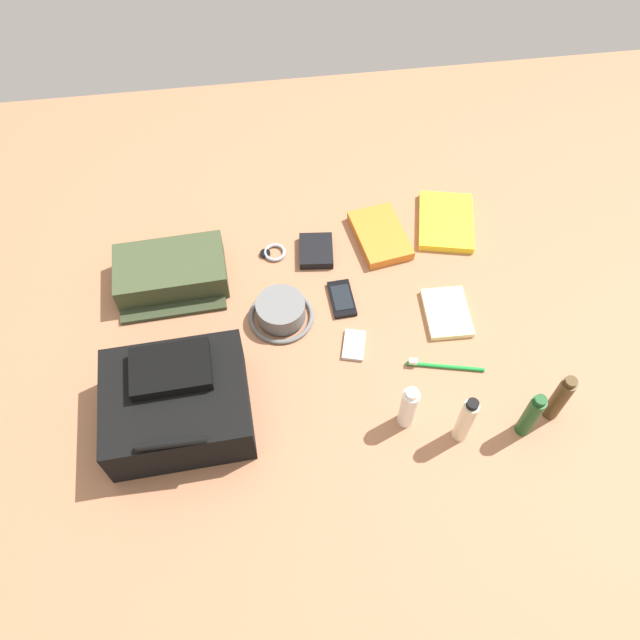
% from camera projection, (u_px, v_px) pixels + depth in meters
% --- Properties ---
extents(ground_plane, '(2.64, 2.02, 0.02)m').
position_uv_depth(ground_plane, '(320.00, 331.00, 1.63)').
color(ground_plane, '#9E6646').
rests_on(ground_plane, ground).
extents(backpack, '(0.33, 0.28, 0.16)m').
position_uv_depth(backpack, '(177.00, 403.00, 1.43)').
color(backpack, black).
rests_on(backpack, ground_plane).
extents(toiletry_pouch, '(0.29, 0.22, 0.08)m').
position_uv_depth(toiletry_pouch, '(171.00, 273.00, 1.67)').
color(toiletry_pouch, '#384228').
rests_on(toiletry_pouch, ground_plane).
extents(bucket_hat, '(0.17, 0.17, 0.06)m').
position_uv_depth(bucket_hat, '(281.00, 312.00, 1.62)').
color(bucket_hat, slate).
rests_on(bucket_hat, ground_plane).
extents(cologne_bottle, '(0.04, 0.04, 0.16)m').
position_uv_depth(cologne_bottle, '(560.00, 398.00, 1.43)').
color(cologne_bottle, '#473319').
rests_on(cologne_bottle, ground_plane).
extents(shampoo_bottle, '(0.03, 0.03, 0.16)m').
position_uv_depth(shampoo_bottle, '(531.00, 415.00, 1.41)').
color(shampoo_bottle, '#19471E').
rests_on(shampoo_bottle, ground_plane).
extents(lotion_bottle, '(0.03, 0.03, 0.17)m').
position_uv_depth(lotion_bottle, '(466.00, 420.00, 1.40)').
color(lotion_bottle, beige).
rests_on(lotion_bottle, ground_plane).
extents(toothpaste_tube, '(0.04, 0.04, 0.14)m').
position_uv_depth(toothpaste_tube, '(408.00, 407.00, 1.43)').
color(toothpaste_tube, white).
rests_on(toothpaste_tube, ground_plane).
extents(paperback_novel, '(0.19, 0.23, 0.02)m').
position_uv_depth(paperback_novel, '(446.00, 222.00, 1.81)').
color(paperback_novel, yellow).
rests_on(paperback_novel, ground_plane).
extents(travel_guidebook, '(0.16, 0.21, 0.03)m').
position_uv_depth(travel_guidebook, '(380.00, 236.00, 1.78)').
color(travel_guidebook, orange).
rests_on(travel_guidebook, ground_plane).
extents(cell_phone, '(0.06, 0.12, 0.01)m').
position_uv_depth(cell_phone, '(342.00, 299.00, 1.67)').
color(cell_phone, black).
rests_on(cell_phone, ground_plane).
extents(media_player, '(0.07, 0.09, 0.01)m').
position_uv_depth(media_player, '(354.00, 345.00, 1.59)').
color(media_player, '#B7B7BC').
rests_on(media_player, ground_plane).
extents(wristwatch, '(0.07, 0.06, 0.01)m').
position_uv_depth(wristwatch, '(273.00, 253.00, 1.75)').
color(wristwatch, '#99999E').
rests_on(wristwatch, ground_plane).
extents(toothbrush, '(0.19, 0.05, 0.02)m').
position_uv_depth(toothbrush, '(441.00, 366.00, 1.56)').
color(toothbrush, '#198C33').
rests_on(toothbrush, ground_plane).
extents(wallet, '(0.10, 0.12, 0.02)m').
position_uv_depth(wallet, '(316.00, 251.00, 1.75)').
color(wallet, black).
rests_on(wallet, ground_plane).
extents(notepad, '(0.11, 0.15, 0.02)m').
position_uv_depth(notepad, '(446.00, 312.00, 1.64)').
color(notepad, beige).
rests_on(notepad, ground_plane).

